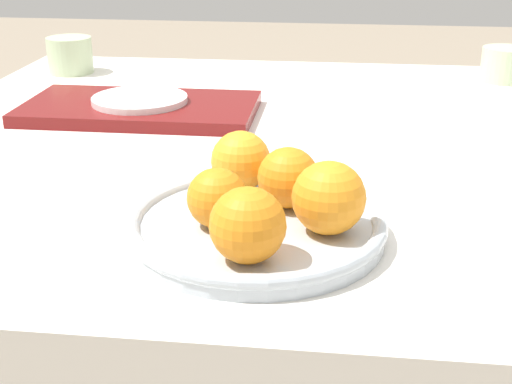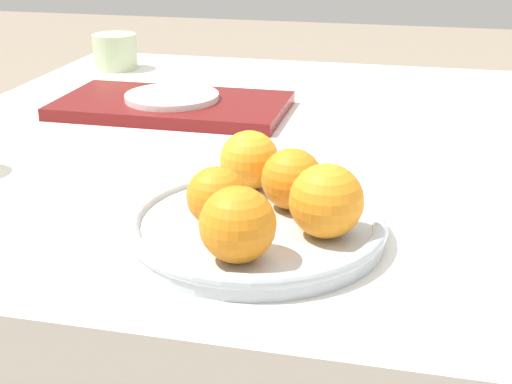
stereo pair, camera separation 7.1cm
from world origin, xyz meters
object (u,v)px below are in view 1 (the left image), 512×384
object	(u,v)px
orange_0	(288,178)
side_plate	(140,99)
fruit_platter	(256,225)
orange_1	(217,198)
orange_3	(241,161)
orange_2	(329,198)
serving_tray	(140,109)
cup_0	(505,64)
orange_4	(248,225)
cup_1	(70,55)

from	to	relation	value
orange_0	side_plate	xyz separation A→B (m)	(-0.27, 0.38, -0.03)
fruit_platter	orange_1	size ratio (longest dim) A/B	4.41
orange_1	orange_3	world-z (taller)	orange_3
orange_2	serving_tray	bearing A→B (deg)	125.22
side_plate	cup_0	distance (m)	0.70
orange_4	orange_1	bearing A→B (deg)	119.66
orange_3	orange_4	xyz separation A→B (m)	(0.03, -0.17, 0.00)
cup_0	cup_1	world-z (taller)	cup_1
fruit_platter	orange_4	xyz separation A→B (m)	(0.00, -0.08, 0.04)
orange_0	cup_1	world-z (taller)	orange_0
serving_tray	side_plate	world-z (taller)	side_plate
orange_1	cup_1	xyz separation A→B (m)	(-0.42, 0.72, -0.01)
orange_4	orange_0	bearing A→B (deg)	78.39
orange_0	cup_0	xyz separation A→B (m)	(0.36, 0.69, -0.02)
fruit_platter	cup_0	world-z (taller)	cup_0
orange_1	serving_tray	xyz separation A→B (m)	(-0.20, 0.44, -0.04)
orange_2	cup_0	xyz separation A→B (m)	(0.32, 0.75, -0.02)
fruit_platter	side_plate	distance (m)	0.49
orange_0	orange_4	distance (m)	0.13
orange_3	orange_4	world-z (taller)	orange_4
fruit_platter	orange_3	bearing A→B (deg)	107.60
serving_tray	orange_4	bearing A→B (deg)	-64.67
orange_3	cup_0	world-z (taller)	orange_3
orange_4	side_plate	distance (m)	0.57
orange_1	cup_0	xyz separation A→B (m)	(0.43, 0.75, -0.02)
orange_0	orange_2	xyz separation A→B (m)	(0.04, -0.06, 0.00)
side_plate	cup_1	bearing A→B (deg)	128.21
orange_2	orange_3	bearing A→B (deg)	134.29
orange_2	cup_0	world-z (taller)	orange_2
orange_2	cup_1	bearing A→B (deg)	126.40
cup_1	orange_0	bearing A→B (deg)	-53.64
fruit_platter	orange_0	xyz separation A→B (m)	(0.03, 0.04, 0.04)
orange_3	serving_tray	size ratio (longest dim) A/B	0.18
serving_tray	side_plate	size ratio (longest dim) A/B	2.42
orange_0	orange_3	size ratio (longest dim) A/B	0.97
orange_1	orange_2	world-z (taller)	orange_2
orange_1	side_plate	bearing A→B (deg)	114.61
fruit_platter	orange_1	bearing A→B (deg)	-158.38
side_plate	orange_4	bearing A→B (deg)	-64.67
fruit_platter	orange_3	world-z (taller)	orange_3
fruit_platter	cup_1	world-z (taller)	cup_1
orange_3	cup_1	xyz separation A→B (m)	(-0.43, 0.62, -0.02)
fruit_platter	serving_tray	xyz separation A→B (m)	(-0.24, 0.43, -0.00)
orange_2	orange_3	xyz separation A→B (m)	(-0.10, 0.10, -0.00)
orange_3	orange_4	size ratio (longest dim) A/B	0.96
serving_tray	side_plate	xyz separation A→B (m)	(0.00, -0.00, 0.02)
orange_0	cup_0	world-z (taller)	orange_0
fruit_platter	orange_1	world-z (taller)	orange_1
orange_0	side_plate	distance (m)	0.47
cup_0	cup_1	bearing A→B (deg)	-177.94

